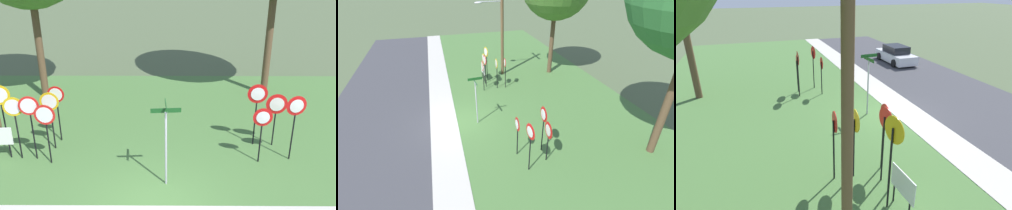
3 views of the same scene
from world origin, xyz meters
TOP-DOWN VIEW (x-y plane):
  - ground_plane at (0.00, 0.00)m, footprint 160.00×160.00m
  - road_asphalt at (0.00, -4.80)m, footprint 44.00×6.40m
  - sidewalk_strip at (0.00, -0.80)m, footprint 44.00×1.60m
  - grass_median at (0.00, 6.00)m, footprint 44.00×12.00m
  - stop_sign_near_left at (-5.03, 2.78)m, footprint 0.73×0.12m
  - stop_sign_near_right at (-5.59, 3.08)m, footprint 0.74×0.17m
  - stop_sign_far_left at (-3.89, 4.15)m, footprint 0.66×0.11m
  - stop_sign_far_center at (-4.45, 2.74)m, footprint 0.72×0.12m
  - stop_sign_far_right at (-3.83, 2.43)m, footprint 0.76×0.10m
  - stop_sign_center_tall at (-3.97, 3.51)m, footprint 0.73×0.10m
  - yield_sign_near_left at (5.01, 2.76)m, footprint 0.74×0.14m
  - yield_sign_near_right at (4.62, 3.81)m, footprint 0.82×0.10m
  - yield_sign_far_left at (3.81, 2.57)m, footprint 0.70×0.10m
  - yield_sign_far_right at (3.87, 3.87)m, footprint 0.77×0.10m
  - street_name_post at (0.41, 1.20)m, footprint 0.96×0.82m
  - utility_pole at (-6.63, 4.54)m, footprint 2.10×2.26m
  - notice_board at (-5.84, 2.83)m, footprint 1.10×0.09m

SIDE VIEW (x-z plane):
  - ground_plane at x=0.00m, z-range 0.00..0.00m
  - road_asphalt at x=0.00m, z-range 0.00..0.01m
  - grass_median at x=0.00m, z-range 0.00..0.04m
  - sidewalk_strip at x=0.00m, z-range 0.00..0.06m
  - notice_board at x=-5.84m, z-range 0.25..1.50m
  - yield_sign_far_left at x=3.81m, z-range 0.56..2.74m
  - yield_sign_near_right at x=4.62m, z-range 0.57..2.77m
  - stop_sign_far_left at x=-3.89m, z-range 0.56..2.93m
  - stop_sign_far_right at x=-3.83m, z-range 0.58..2.93m
  - stop_sign_center_tall at x=-3.97m, z-range 0.58..2.96m
  - street_name_post at x=0.41m, z-range 0.32..3.29m
  - stop_sign_near_left at x=-5.03m, z-range 0.61..3.10m
  - stop_sign_far_center at x=-4.45m, z-range 0.62..3.16m
  - yield_sign_near_left at x=5.01m, z-range 0.68..3.24m
  - yield_sign_far_right at x=3.87m, z-range 0.68..3.26m
  - stop_sign_near_right at x=-5.59m, z-range 0.69..3.52m
  - utility_pole at x=-6.63m, z-range 0.38..8.68m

